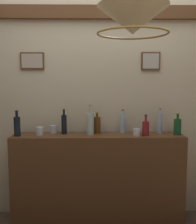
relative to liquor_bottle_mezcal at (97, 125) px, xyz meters
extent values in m
cube|color=beige|center=(0.01, 0.16, 0.20)|extent=(3.27, 0.08, 2.52)
cube|color=brown|center=(0.01, 0.10, 1.21)|extent=(3.27, 0.10, 0.14)
cube|color=brown|center=(-0.71, 0.11, 0.70)|extent=(0.26, 0.03, 0.18)
cube|color=#BCAE9A|center=(-0.71, 0.09, 0.70)|extent=(0.23, 0.01, 0.15)
cube|color=brown|center=(0.60, 0.11, 0.70)|extent=(0.21, 0.03, 0.20)
cube|color=#B8B6A9|center=(0.60, 0.09, 0.70)|extent=(0.18, 0.01, 0.17)
cube|color=brown|center=(0.01, -0.09, -0.57)|extent=(1.82, 0.34, 0.96)
cylinder|color=brown|center=(0.00, 0.00, 0.00)|extent=(0.08, 0.08, 0.18)
cylinder|color=brown|center=(0.00, 0.00, 0.11)|extent=(0.03, 0.03, 0.04)
cylinder|color=#B7932D|center=(0.00, 0.00, 0.13)|extent=(0.03, 0.03, 0.01)
cylinder|color=#A7C6E4|center=(0.29, 0.03, 0.00)|extent=(0.06, 0.06, 0.19)
cylinder|color=#A7C6E4|center=(0.29, 0.03, 0.12)|extent=(0.03, 0.03, 0.06)
cylinder|color=maroon|center=(0.29, 0.03, 0.16)|extent=(0.03, 0.03, 0.01)
cylinder|color=silver|center=(-0.07, -0.08, 0.02)|extent=(0.08, 0.08, 0.22)
cylinder|color=silver|center=(-0.07, -0.08, 0.17)|extent=(0.03, 0.03, 0.09)
cylinder|color=#B7932D|center=(-0.07, -0.08, 0.22)|extent=(0.03, 0.03, 0.01)
cylinder|color=#A9B3D7|center=(0.68, -0.03, 0.01)|extent=(0.06, 0.06, 0.22)
cylinder|color=#A9B3D7|center=(0.68, -0.03, 0.15)|extent=(0.02, 0.02, 0.05)
cylinder|color=maroon|center=(0.68, -0.03, 0.18)|extent=(0.02, 0.02, 0.01)
cylinder|color=maroon|center=(0.51, -0.14, -0.02)|extent=(0.07, 0.07, 0.15)
cylinder|color=maroon|center=(0.51, -0.14, 0.09)|extent=(0.02, 0.02, 0.06)
cylinder|color=black|center=(0.51, -0.14, 0.12)|extent=(0.03, 0.03, 0.01)
cylinder|color=black|center=(-0.83, -0.14, 0.01)|extent=(0.07, 0.07, 0.20)
cylinder|color=black|center=(-0.83, -0.14, 0.13)|extent=(0.03, 0.03, 0.05)
cylinder|color=black|center=(-0.83, -0.14, 0.17)|extent=(0.03, 0.03, 0.01)
cylinder|color=black|center=(-0.36, -0.04, 0.01)|extent=(0.06, 0.06, 0.21)
cylinder|color=black|center=(-0.36, -0.04, 0.14)|extent=(0.02, 0.02, 0.06)
cylinder|color=#B7932D|center=(-0.36, -0.04, 0.18)|extent=(0.03, 0.03, 0.01)
cylinder|color=#184D27|center=(0.86, -0.09, -0.01)|extent=(0.08, 0.08, 0.17)
cylinder|color=#184D27|center=(0.86, -0.09, 0.10)|extent=(0.03, 0.03, 0.05)
cylinder|color=#B7932D|center=(0.86, -0.09, 0.13)|extent=(0.03, 0.03, 0.01)
cylinder|color=silver|center=(-0.48, 0.02, -0.05)|extent=(0.08, 0.08, 0.08)
cylinder|color=silver|center=(-0.61, -0.09, -0.05)|extent=(0.08, 0.08, 0.09)
cylinder|color=silver|center=(0.41, -0.16, -0.06)|extent=(0.07, 0.07, 0.07)
cone|color=beige|center=(0.26, -0.81, 0.94)|extent=(0.55, 0.55, 0.21)
torus|color=#AD8433|center=(0.26, -0.81, 0.84)|extent=(0.56, 0.56, 0.02)
camera|label=1|loc=(-0.04, -2.99, 0.48)|focal=44.33mm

